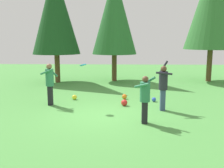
% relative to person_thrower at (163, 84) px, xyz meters
% --- Properties ---
extents(ground_plane, '(40.00, 40.00, 0.00)m').
position_rel_person_thrower_xyz_m(ground_plane, '(-2.25, -0.73, -1.07)').
color(ground_plane, '#4C9342').
extents(person_thrower, '(0.62, 0.51, 1.97)m').
position_rel_person_thrower_xyz_m(person_thrower, '(0.00, 0.00, 0.00)').
color(person_thrower, '#38476B').
rests_on(person_thrower, ground_plane).
extents(person_catcher, '(0.70, 0.64, 1.79)m').
position_rel_person_thrower_xyz_m(person_catcher, '(-4.68, 0.68, -0.00)').
color(person_catcher, black).
rests_on(person_catcher, ground_plane).
extents(person_bystander, '(0.72, 0.71, 1.61)m').
position_rel_person_thrower_xyz_m(person_bystander, '(-0.86, -1.63, -0.12)').
color(person_bystander, black).
rests_on(person_bystander, ground_plane).
extents(frisbee, '(0.37, 0.37, 0.11)m').
position_rel_person_thrower_xyz_m(frisbee, '(-3.17, 0.18, 0.71)').
color(frisbee, '#2393D1').
extents(ball_yellow, '(0.23, 0.23, 0.23)m').
position_rel_person_thrower_xyz_m(ball_yellow, '(-3.83, 1.72, -0.96)').
color(ball_yellow, yellow).
rests_on(ball_yellow, ground_plane).
extents(ball_blue, '(0.20, 0.20, 0.20)m').
position_rel_person_thrower_xyz_m(ball_blue, '(-0.15, 1.44, -0.97)').
color(ball_blue, blue).
rests_on(ball_blue, ground_plane).
extents(ball_orange, '(0.23, 0.23, 0.23)m').
position_rel_person_thrower_xyz_m(ball_orange, '(-1.48, 1.94, -0.96)').
color(ball_orange, orange).
rests_on(ball_orange, ground_plane).
extents(ball_red, '(0.27, 0.27, 0.27)m').
position_rel_person_thrower_xyz_m(ball_red, '(-1.51, 0.66, -0.93)').
color(ball_red, red).
rests_on(ball_red, ground_plane).
extents(tree_center, '(2.99, 2.99, 7.15)m').
position_rel_person_thrower_xyz_m(tree_center, '(-2.10, 7.49, 3.40)').
color(tree_center, brown).
rests_on(tree_center, ground_plane).
extents(tree_left, '(3.06, 3.06, 7.31)m').
position_rel_person_thrower_xyz_m(tree_left, '(-5.83, 6.71, 3.50)').
color(tree_left, brown).
rests_on(tree_left, ground_plane).
extents(tree_far_right, '(3.54, 3.54, 8.45)m').
position_rel_person_thrower_xyz_m(tree_far_right, '(4.30, 7.45, 4.21)').
color(tree_far_right, brown).
rests_on(tree_far_right, ground_plane).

